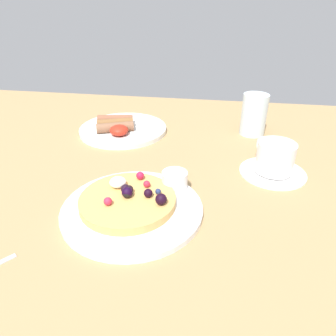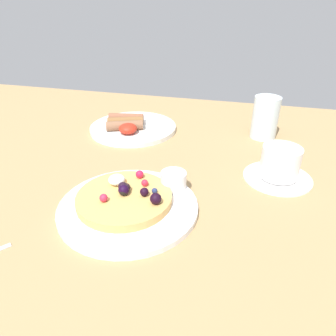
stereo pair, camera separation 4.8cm
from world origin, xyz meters
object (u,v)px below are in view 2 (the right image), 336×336
(breakfast_plate, at_px, (133,128))
(syrup_ramekin, at_px, (174,180))
(pancake_plate, at_px, (128,207))
(coffee_cup, at_px, (280,161))
(coffee_saucer, at_px, (277,177))
(water_glass, at_px, (265,118))

(breakfast_plate, bearing_deg, syrup_ramekin, -56.44)
(pancake_plate, xyz_separation_m, coffee_cup, (0.25, 0.17, 0.03))
(coffee_saucer, height_order, water_glass, water_glass)
(pancake_plate, height_order, coffee_cup, coffee_cup)
(breakfast_plate, bearing_deg, coffee_saucer, -24.28)
(syrup_ramekin, xyz_separation_m, water_glass, (0.16, 0.31, 0.03))
(breakfast_plate, relative_size, coffee_cup, 2.28)
(syrup_ramekin, relative_size, breakfast_plate, 0.21)
(coffee_cup, height_order, water_glass, water_glass)
(pancake_plate, distance_m, water_glass, 0.45)
(coffee_cup, bearing_deg, breakfast_plate, 155.88)
(syrup_ramekin, height_order, water_glass, water_glass)
(pancake_plate, relative_size, coffee_cup, 2.36)
(syrup_ramekin, xyz_separation_m, breakfast_plate, (-0.18, 0.27, -0.02))
(breakfast_plate, height_order, water_glass, water_glass)
(coffee_saucer, bearing_deg, breakfast_plate, 155.72)
(syrup_ramekin, bearing_deg, coffee_cup, 28.39)
(coffee_saucer, xyz_separation_m, coffee_cup, (-0.00, 0.00, 0.04))
(coffee_cup, bearing_deg, coffee_saucer, -63.75)
(pancake_plate, bearing_deg, coffee_cup, 34.59)
(syrup_ramekin, distance_m, water_glass, 0.35)
(syrup_ramekin, xyz_separation_m, coffee_cup, (0.19, 0.10, 0.01))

